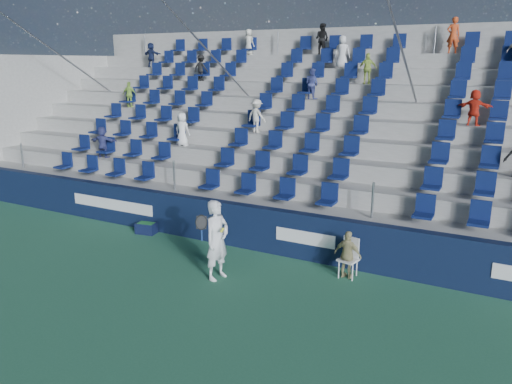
% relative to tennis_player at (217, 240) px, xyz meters
% --- Properties ---
extents(ground, '(70.00, 70.00, 0.00)m').
position_rel_tennis_player_xyz_m(ground, '(-0.11, -1.06, -0.95)').
color(ground, '#2E6D4D').
rests_on(ground, ground).
extents(sponsor_wall, '(24.00, 0.32, 1.20)m').
position_rel_tennis_player_xyz_m(sponsor_wall, '(-0.11, 2.09, -0.35)').
color(sponsor_wall, '#0F1937').
rests_on(sponsor_wall, ground).
extents(grandstand, '(24.00, 8.17, 6.63)m').
position_rel_tennis_player_xyz_m(grandstand, '(-0.11, 7.18, 1.19)').
color(grandstand, '#A8A8A3').
rests_on(grandstand, ground).
extents(tennis_player, '(0.69, 0.75, 1.89)m').
position_rel_tennis_player_xyz_m(tennis_player, '(0.00, 0.00, 0.00)').
color(tennis_player, silver).
rests_on(tennis_player, ground).
extents(line_judge_chair, '(0.49, 0.51, 0.94)m').
position_rel_tennis_player_xyz_m(line_judge_chair, '(2.67, 1.59, -0.41)').
color(line_judge_chair, white).
rests_on(line_judge_chair, ground).
extents(line_judge, '(0.70, 0.36, 1.15)m').
position_rel_tennis_player_xyz_m(line_judge, '(2.67, 1.44, -0.37)').
color(line_judge, tan).
rests_on(line_judge, ground).
extents(ball_bin, '(0.63, 0.47, 0.32)m').
position_rel_tennis_player_xyz_m(ball_bin, '(-3.56, 1.69, -0.77)').
color(ball_bin, '#0E1534').
rests_on(ball_bin, ground).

